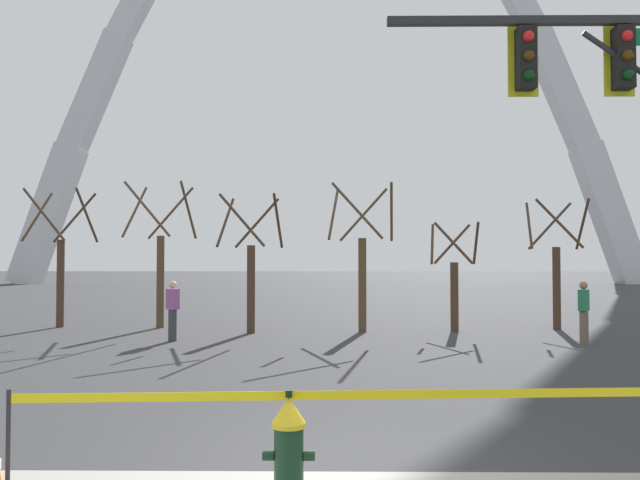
% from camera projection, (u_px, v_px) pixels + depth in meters
% --- Properties ---
extents(ground_plane, '(240.00, 240.00, 0.00)m').
position_uv_depth(ground_plane, '(323.00, 474.00, 6.39)').
color(ground_plane, '#333335').
extents(fire_hydrant, '(0.46, 0.48, 0.99)m').
position_uv_depth(fire_hydrant, '(289.00, 450.00, 5.61)').
color(fire_hydrant, black).
rests_on(fire_hydrant, ground).
extents(caution_tape_barrier, '(5.75, 0.39, 1.01)m').
position_uv_depth(caution_tape_barrier, '(338.00, 421.00, 5.68)').
color(caution_tape_barrier, '#232326').
rests_on(caution_tape_barrier, ground).
extents(monument_arch, '(58.19, 2.42, 44.89)m').
position_uv_depth(monument_arch, '(327.00, 68.00, 59.05)').
color(monument_arch, silver).
rests_on(monument_arch, ground).
extents(tree_far_left, '(2.02, 2.03, 4.40)m').
position_uv_depth(tree_far_left, '(61.00, 266.00, 20.50)').
color(tree_far_left, '#473323').
rests_on(tree_far_left, ground).
extents(tree_left_mid, '(2.10, 2.12, 4.58)m').
position_uv_depth(tree_left_mid, '(160.00, 263.00, 20.32)').
color(tree_left_mid, brown).
rests_on(tree_left_mid, ground).
extents(tree_center_left, '(1.87, 1.88, 4.05)m').
position_uv_depth(tree_center_left, '(251.00, 272.00, 18.80)').
color(tree_center_left, '#473323').
rests_on(tree_center_left, ground).
extents(tree_center_right, '(2.02, 2.03, 4.40)m').
position_uv_depth(tree_center_right, '(362.00, 266.00, 19.06)').
color(tree_center_right, brown).
rests_on(tree_center_right, ground).
extents(tree_right_mid, '(1.52, 1.53, 3.27)m').
position_uv_depth(tree_right_mid, '(454.00, 283.00, 19.18)').
color(tree_right_mid, '#473323').
rests_on(tree_right_mid, ground).
extents(tree_far_right, '(1.85, 1.86, 4.01)m').
position_uv_depth(tree_far_right, '(556.00, 272.00, 19.78)').
color(tree_far_right, '#473323').
rests_on(tree_far_right, ground).
extents(pedestrian_walking_left, '(0.36, 0.39, 1.59)m').
position_uv_depth(pedestrian_walking_left, '(584.00, 312.00, 16.41)').
color(pedestrian_walking_left, brown).
rests_on(pedestrian_walking_left, ground).
extents(pedestrian_standing_center, '(0.39, 0.37, 1.59)m').
position_uv_depth(pedestrian_standing_center, '(173.00, 310.00, 16.91)').
color(pedestrian_standing_center, '#38383D').
rests_on(pedestrian_standing_center, ground).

